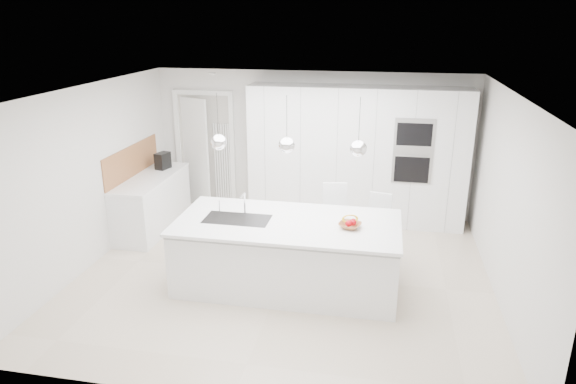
% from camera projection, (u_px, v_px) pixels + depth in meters
% --- Properties ---
extents(floor, '(5.50, 5.50, 0.00)m').
position_uv_depth(floor, '(284.00, 275.00, 7.05)').
color(floor, beige).
rests_on(floor, ground).
extents(wall_back, '(5.50, 0.00, 5.50)m').
position_uv_depth(wall_back, '(312.00, 144.00, 8.96)').
color(wall_back, silver).
rests_on(wall_back, ground).
extents(wall_left, '(0.00, 5.00, 5.00)m').
position_uv_depth(wall_left, '(90.00, 177.00, 7.13)').
color(wall_left, silver).
rests_on(wall_left, ground).
extents(ceiling, '(5.50, 5.50, 0.00)m').
position_uv_depth(ceiling, '(283.00, 91.00, 6.23)').
color(ceiling, white).
rests_on(ceiling, wall_back).
extents(tall_cabinets, '(3.60, 0.60, 2.30)m').
position_uv_depth(tall_cabinets, '(356.00, 156.00, 8.57)').
color(tall_cabinets, white).
rests_on(tall_cabinets, floor).
extents(oven_stack, '(0.62, 0.04, 1.05)m').
position_uv_depth(oven_stack, '(413.00, 151.00, 8.06)').
color(oven_stack, '#A5A5A8').
rests_on(oven_stack, tall_cabinets).
extents(doorway_frame, '(1.11, 0.08, 2.13)m').
position_uv_depth(doorway_frame, '(205.00, 151.00, 9.35)').
color(doorway_frame, white).
rests_on(doorway_frame, floor).
extents(hallway_door, '(0.76, 0.38, 2.00)m').
position_uv_depth(hallway_door, '(192.00, 153.00, 9.36)').
color(hallway_door, white).
rests_on(hallway_door, floor).
extents(radiator, '(0.32, 0.04, 1.40)m').
position_uv_depth(radiator, '(223.00, 162.00, 9.34)').
color(radiator, white).
rests_on(radiator, floor).
extents(left_base_cabinets, '(0.60, 1.80, 0.86)m').
position_uv_depth(left_base_cabinets, '(153.00, 204.00, 8.46)').
color(left_base_cabinets, white).
rests_on(left_base_cabinets, floor).
extents(left_worktop, '(0.62, 1.82, 0.04)m').
position_uv_depth(left_worktop, '(150.00, 178.00, 8.31)').
color(left_worktop, white).
rests_on(left_worktop, left_base_cabinets).
extents(oak_backsplash, '(0.02, 1.80, 0.50)m').
position_uv_depth(oak_backsplash, '(132.00, 161.00, 8.27)').
color(oak_backsplash, '#A96F44').
rests_on(oak_backsplash, wall_left).
extents(island_base, '(2.80, 1.20, 0.86)m').
position_uv_depth(island_base, '(287.00, 256.00, 6.61)').
color(island_base, white).
rests_on(island_base, floor).
extents(island_worktop, '(2.84, 1.40, 0.04)m').
position_uv_depth(island_worktop, '(288.00, 223.00, 6.51)').
color(island_worktop, white).
rests_on(island_worktop, island_base).
extents(island_sink, '(0.84, 0.44, 0.18)m').
position_uv_depth(island_sink, '(237.00, 225.00, 6.60)').
color(island_sink, '#3F3F42').
rests_on(island_sink, island_worktop).
extents(island_tap, '(0.02, 0.02, 0.30)m').
position_uv_depth(island_tap, '(245.00, 203.00, 6.70)').
color(island_tap, white).
rests_on(island_tap, island_worktop).
extents(pendant_left, '(0.20, 0.20, 0.20)m').
position_uv_depth(pendant_left, '(219.00, 142.00, 6.28)').
color(pendant_left, white).
rests_on(pendant_left, ceiling).
extents(pendant_mid, '(0.20, 0.20, 0.20)m').
position_uv_depth(pendant_mid, '(287.00, 145.00, 6.13)').
color(pendant_mid, white).
rests_on(pendant_mid, ceiling).
extents(pendant_right, '(0.20, 0.20, 0.20)m').
position_uv_depth(pendant_right, '(358.00, 149.00, 5.98)').
color(pendant_right, white).
rests_on(pendant_right, ceiling).
extents(fruit_bowl, '(0.33, 0.33, 0.07)m').
position_uv_depth(fruit_bowl, '(350.00, 225.00, 6.29)').
color(fruit_bowl, '#A96F44').
rests_on(fruit_bowl, island_worktop).
extents(espresso_machine, '(0.22, 0.29, 0.28)m').
position_uv_depth(espresso_machine, '(163.00, 161.00, 8.70)').
color(espresso_machine, black).
rests_on(espresso_machine, left_worktop).
extents(bar_stool_left, '(0.45, 0.56, 1.11)m').
position_uv_depth(bar_stool_left, '(333.00, 223.00, 7.34)').
color(bar_stool_left, white).
rests_on(bar_stool_left, floor).
extents(bar_stool_right, '(0.41, 0.52, 1.01)m').
position_uv_depth(bar_stool_right, '(379.00, 230.00, 7.24)').
color(bar_stool_right, white).
rests_on(bar_stool_right, floor).
extents(apple_a, '(0.08, 0.08, 0.08)m').
position_uv_depth(apple_a, '(352.00, 222.00, 6.28)').
color(apple_a, '#B80611').
rests_on(apple_a, fruit_bowl).
extents(apple_b, '(0.08, 0.08, 0.08)m').
position_uv_depth(apple_b, '(353.00, 222.00, 6.31)').
color(apple_b, '#B80611').
rests_on(apple_b, fruit_bowl).
extents(apple_c, '(0.08, 0.08, 0.08)m').
position_uv_depth(apple_c, '(349.00, 224.00, 6.24)').
color(apple_c, '#B80611').
rests_on(apple_c, fruit_bowl).
extents(apple_extra_3, '(0.09, 0.09, 0.09)m').
position_uv_depth(apple_extra_3, '(353.00, 222.00, 6.27)').
color(apple_extra_3, '#B80611').
rests_on(apple_extra_3, fruit_bowl).
extents(banana_bunch, '(0.23, 0.17, 0.21)m').
position_uv_depth(banana_bunch, '(350.00, 219.00, 6.27)').
color(banana_bunch, yellow).
rests_on(banana_bunch, fruit_bowl).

